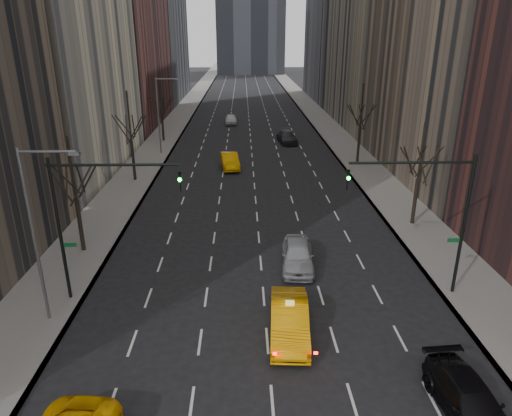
{
  "coord_description": "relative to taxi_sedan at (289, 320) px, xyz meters",
  "views": [
    {
      "loc": [
        -1.07,
        -10.29,
        13.91
      ],
      "look_at": [
        -0.29,
        16.84,
        3.5
      ],
      "focal_mm": 32.0,
      "sensor_mm": 36.0,
      "label": 1
    }
  ],
  "objects": [
    {
      "name": "tree_rw_c",
      "position": [
        10.9,
        31.57,
        3.18
      ],
      "size": [
        3.36,
        3.5,
        8.74
      ],
      "color": "black",
      "rests_on": "ground"
    },
    {
      "name": "streetlight_far",
      "position": [
        -11.94,
        36.57,
        4.76
      ],
      "size": [
        2.83,
        0.22,
        9.0
      ],
      "color": "slate",
      "rests_on": "ground"
    },
    {
      "name": "far_suv_grey",
      "position": [
        3.81,
        42.36,
        -0.06
      ],
      "size": [
        2.82,
        5.67,
        1.58
      ],
      "primitive_type": "imported",
      "rotation": [
        0.0,
        0.0,
        0.11
      ],
      "color": "#2A2A2F",
      "rests_on": "ground"
    },
    {
      "name": "taxi_sedan",
      "position": [
        0.0,
        0.0,
        0.0
      ],
      "size": [
        2.15,
        5.3,
        1.71
      ],
      "primitive_type": "imported",
      "rotation": [
        0.0,
        0.0,
        -0.07
      ],
      "color": "#F69E05",
      "rests_on": "ground"
    },
    {
      "name": "traffic_mast_left",
      "position": [
        -10.2,
        3.57,
        4.63
      ],
      "size": [
        6.69,
        0.39,
        8.0
      ],
      "color": "black",
      "rests_on": "ground"
    },
    {
      "name": "silver_sedan_ahead",
      "position": [
        1.2,
        6.99,
        -0.01
      ],
      "size": [
        2.38,
        5.09,
        1.68
      ],
      "primitive_type": "imported",
      "rotation": [
        0.0,
        0.0,
        -0.08
      ],
      "color": "#A3A5AB",
      "rests_on": "ground"
    },
    {
      "name": "far_car_white",
      "position": [
        -4.12,
        56.21,
        -0.07
      ],
      "size": [
        1.98,
        4.63,
        1.56
      ],
      "primitive_type": "imported",
      "rotation": [
        0.0,
        0.0,
        0.03
      ],
      "color": "white",
      "rests_on": "ground"
    },
    {
      "name": "sidewalk_left",
      "position": [
        -13.35,
        61.57,
        -0.78
      ],
      "size": [
        4.5,
        320.0,
        0.15
      ],
      "primitive_type": "cube",
      "color": "slate",
      "rests_on": "ground"
    },
    {
      "name": "parked_suv_black",
      "position": [
        6.4,
        -5.35,
        -0.12
      ],
      "size": [
        2.37,
        5.17,
        1.47
      ],
      "primitive_type": "imported",
      "rotation": [
        0.0,
        0.0,
        0.06
      ],
      "color": "black",
      "rests_on": "ground"
    },
    {
      "name": "tree_lw_c",
      "position": [
        -13.1,
        25.57,
        3.18
      ],
      "size": [
        3.36,
        3.5,
        8.74
      ],
      "color": "black",
      "rests_on": "ground"
    },
    {
      "name": "far_taxi",
      "position": [
        -3.65,
        29.93,
        -0.02
      ],
      "size": [
        2.42,
        5.24,
        1.67
      ],
      "primitive_type": "imported",
      "rotation": [
        0.0,
        0.0,
        0.13
      ],
      "color": "#F7A605",
      "rests_on": "ground"
    },
    {
      "name": "tree_lw_d",
      "position": [
        -13.1,
        43.57,
        2.71
      ],
      "size": [
        3.36,
        3.5,
        7.36
      ],
      "color": "black",
      "rests_on": "ground"
    },
    {
      "name": "tree_rw_b",
      "position": [
        10.9,
        13.57,
        2.86
      ],
      "size": [
        3.36,
        3.5,
        7.82
      ],
      "color": "black",
      "rests_on": "ground"
    },
    {
      "name": "sidewalk_right",
      "position": [
        11.15,
        61.57,
        -0.78
      ],
      "size": [
        4.5,
        320.0,
        0.15
      ],
      "primitive_type": "cube",
      "color": "slate",
      "rests_on": "ground"
    },
    {
      "name": "streetlight_near",
      "position": [
        -11.94,
        1.57,
        4.76
      ],
      "size": [
        2.83,
        0.22,
        9.0
      ],
      "color": "slate",
      "rests_on": "ground"
    },
    {
      "name": "tree_lw_b",
      "position": [
        -13.1,
        9.57,
        2.86
      ],
      "size": [
        3.36,
        3.5,
        7.82
      ],
      "color": "black",
      "rests_on": "ground"
    },
    {
      "name": "traffic_mast_right",
      "position": [
        8.01,
        3.57,
        4.63
      ],
      "size": [
        6.69,
        0.39,
        8.0
      ],
      "color": "black",
      "rests_on": "ground"
    }
  ]
}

